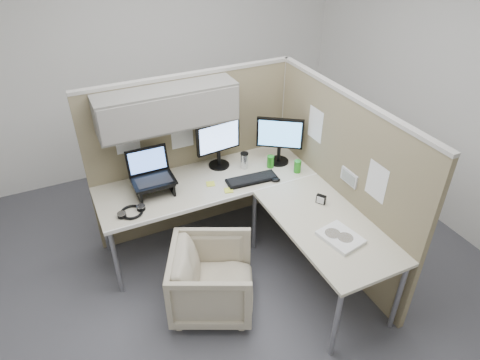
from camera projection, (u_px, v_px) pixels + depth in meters
name	position (u px, v px, depth m)	size (l,w,h in m)	color
ground	(242.00, 272.00, 3.97)	(4.50, 4.50, 0.00)	#45444B
partition_back	(182.00, 134.00, 3.90)	(2.00, 0.36, 1.63)	#887A59
partition_right	(337.00, 180.00, 3.78)	(0.07, 2.03, 1.63)	#887A59
desk	(249.00, 202.00, 3.72)	(2.00, 1.98, 0.73)	beige
office_chair	(212.00, 277.00, 3.47)	(0.65, 0.61, 0.67)	beige
monitor_left	(218.00, 141.00, 3.98)	(0.44, 0.20, 0.47)	black
monitor_right	(280.00, 137.00, 4.04)	(0.38, 0.28, 0.47)	black
laptop_station	(152.00, 178.00, 3.70)	(0.36, 0.31, 0.38)	black
keyboard	(252.00, 179.00, 3.91)	(0.47, 0.16, 0.02)	black
mouse	(276.00, 180.00, 3.90)	(0.08, 0.05, 0.03)	black
travel_mug	(244.00, 160.00, 4.06)	(0.08, 0.08, 0.16)	silver
soda_can_green	(297.00, 166.00, 4.01)	(0.07, 0.07, 0.12)	#268C1E
soda_can_silver	(270.00, 162.00, 4.08)	(0.07, 0.07, 0.12)	#268C1E
sticky_note_b	(229.00, 190.00, 3.79)	(0.08, 0.08, 0.01)	#DDE83D
sticky_note_d	(211.00, 184.00, 3.87)	(0.08, 0.08, 0.01)	#DDE83D
headphones	(132.00, 212.00, 3.51)	(0.24, 0.22, 0.03)	black
paper_stack	(341.00, 237.00, 3.25)	(0.30, 0.35, 0.03)	white
desk_clock	(321.00, 199.00, 3.61)	(0.07, 0.09, 0.08)	black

